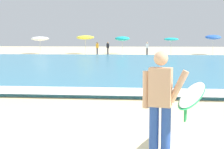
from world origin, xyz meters
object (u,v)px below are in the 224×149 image
Objects in this scene: beach_umbrella_4 at (213,37)px; beachgoer_near_row_right at (147,48)px; beach_umbrella_1 at (85,37)px; beachgoer_near_row_left at (108,48)px; beach_umbrella_0 at (40,39)px; beach_umbrella_3 at (171,39)px; beach_umbrella_2 at (122,39)px; beachgoer_near_row_mid at (97,48)px; surfer_with_board at (176,97)px.

beach_umbrella_4 is 8.71m from beachgoer_near_row_right.
beachgoer_near_row_left is (3.19, -2.11, -1.29)m from beach_umbrella_1.
beach_umbrella_0 is 14.28m from beachgoer_near_row_right.
beach_umbrella_0 reaches higher than beach_umbrella_3.
beach_umbrella_2 reaches higher than beachgoer_near_row_right.
beach_umbrella_0 is at bearing 165.74° from beachgoer_near_row_mid.
beach_umbrella_1 is 1.06× the size of beach_umbrella_2.
beach_umbrella_0 is 9.33m from beachgoer_near_row_left.
surfer_with_board is at bearing -79.85° from beachgoer_near_row_mid.
beach_umbrella_3 is at bearing -22.98° from beach_umbrella_2.
surfer_with_board is at bearing -69.31° from beach_umbrella_0.
beachgoer_near_row_mid is at bearing 100.15° from surfer_with_board.
beach_umbrella_4 reaches higher than beachgoer_near_row_mid.
beach_umbrella_3 is at bearing -2.16° from beachgoer_near_row_mid.
beach_umbrella_4 is (22.09, -0.06, 0.17)m from beach_umbrella_0.
beachgoer_near_row_mid is at bearing -51.99° from beach_umbrella_1.
beach_umbrella_1 is 4.87m from beach_umbrella_2.
beach_umbrella_3 is at bearing -5.20° from beachgoer_near_row_left.
beachgoer_near_row_right is at bearing -44.20° from beach_umbrella_2.
beach_umbrella_1 is 1.55× the size of beachgoer_near_row_mid.
beach_umbrella_3 is 1.35× the size of beachgoer_near_row_left.
beach_umbrella_1 reaches higher than beach_umbrella_3.
beach_umbrella_2 is at bearing 157.02° from beach_umbrella_3.
beach_umbrella_0 is at bearing 169.84° from beachgoer_near_row_left.
beach_umbrella_2 reaches higher than beachgoer_near_row_mid.
beachgoer_near_row_left is at bearing 16.02° from beachgoer_near_row_mid.
beach_umbrella_0 is 1.46× the size of beachgoer_near_row_mid.
beachgoer_near_row_right is at bearing 90.52° from surfer_with_board.
beach_umbrella_1 is at bearing 165.52° from beach_umbrella_3.
surfer_with_board is at bearing -84.77° from beach_umbrella_2.
beach_umbrella_3 is 7.78m from beachgoer_near_row_left.
beach_umbrella_2 reaches higher than beach_umbrella_3.
surfer_with_board is 1.76× the size of beachgoer_near_row_right.
surfer_with_board is at bearing -101.72° from beach_umbrella_4.
beachgoer_near_row_left is at bearing -33.44° from beach_umbrella_1.
beach_umbrella_2 is 1.46× the size of beachgoer_near_row_mid.
surfer_with_board is 39.17m from beach_umbrella_1.
surfer_with_board is 1.13× the size of beach_umbrella_1.
beach_umbrella_3 reaches higher than beachgoer_near_row_left.
beach_umbrella_0 is 1.08× the size of beach_umbrella_3.
beach_umbrella_4 reaches higher than beach_umbrella_3.
beachgoer_near_row_left is at bearing 174.80° from beach_umbrella_3.
surfer_with_board is 38.17m from beach_umbrella_2.
beach_umbrella_4 is (7.82, 37.72, 1.11)m from surfer_with_board.
beach_umbrella_2 is at bearing 47.94° from beachgoer_near_row_left.
beachgoer_near_row_left is 1.00× the size of beachgoer_near_row_mid.
beach_umbrella_2 reaches higher than surfer_with_board.
beach_umbrella_2 is 1.46× the size of beachgoer_near_row_left.
beachgoer_near_row_mid is 1.00× the size of beachgoer_near_row_right.
beach_umbrella_1 is at bearing 102.30° from surfer_with_board.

